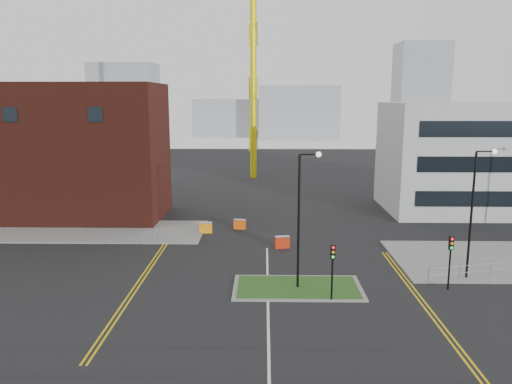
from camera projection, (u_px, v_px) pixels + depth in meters
ground at (269, 347)px, 25.53m from camera, size 200.00×200.00×0.00m
pavement_left at (57, 231)px, 47.46m from camera, size 28.00×8.00×0.12m
island_kerb at (298, 288)px, 33.34m from camera, size 8.60×4.60×0.08m
grass_island at (298, 287)px, 33.34m from camera, size 8.00×4.00×0.12m
brick_building at (47, 153)px, 52.13m from camera, size 24.20×10.07×14.24m
office_block at (500, 157)px, 55.38m from camera, size 25.00×12.20×12.00m
streetlamp_island at (302, 209)px, 32.34m from camera, size 1.46×0.36×9.18m
streetlamp_right_near at (475, 204)px, 34.10m from camera, size 1.46×0.36×9.18m
traffic_light_island at (333, 262)px, 30.86m from camera, size 0.28×0.33×3.65m
traffic_light_right at (451, 252)px, 32.69m from camera, size 0.28×0.33×3.65m
railing_left at (140, 236)px, 43.25m from camera, size 6.05×0.05×1.10m
centre_line at (268, 329)px, 27.49m from camera, size 0.15×30.00×0.01m
yellow_left_a at (141, 277)px, 35.50m from camera, size 0.12×24.00×0.01m
yellow_left_b at (145, 277)px, 35.49m from camera, size 0.12×24.00×0.01m
yellow_right_a at (419, 301)px, 31.26m from camera, size 0.12×20.00×0.01m
yellow_right_b at (424, 301)px, 31.26m from camera, size 0.12×20.00×0.01m
skyline_a at (125, 103)px, 142.01m from camera, size 18.00×12.00×22.00m
skyline_b at (298, 113)px, 151.57m from camera, size 24.00×12.00×16.00m
skyline_c at (420, 92)px, 144.95m from camera, size 14.00×12.00×28.00m
skyline_d at (241, 118)px, 162.06m from camera, size 30.00×12.00×12.00m
barrier_left at (206, 227)px, 46.85m from camera, size 1.26×0.61×1.02m
barrier_mid at (240, 224)px, 48.26m from camera, size 1.20×0.62×0.96m
barrier_right at (282, 242)px, 42.13m from camera, size 1.30×0.66×1.04m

